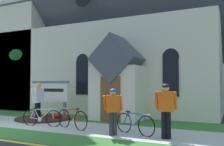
# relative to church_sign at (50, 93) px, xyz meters

# --- Properties ---
(ground) EXTENTS (140.00, 140.00, 0.00)m
(ground) POSITION_rel_church_sign_xyz_m (0.33, 0.56, -1.30)
(ground) COLOR #2B2B2D
(sidewalk_slab) EXTENTS (32.00, 2.58, 0.01)m
(sidewalk_slab) POSITION_rel_church_sign_xyz_m (0.72, -1.60, -1.29)
(sidewalk_slab) COLOR #B7B5AD
(sidewalk_slab) RESTS_ON ground
(church_lawn) EXTENTS (24.00, 2.19, 0.01)m
(church_lawn) POSITION_rel_church_sign_xyz_m (0.72, 0.79, -1.29)
(church_lawn) COLOR #38722D
(church_lawn) RESTS_ON ground
(church_building) EXTENTS (14.78, 10.04, 13.81)m
(church_building) POSITION_rel_church_sign_xyz_m (0.12, 5.67, 3.64)
(church_building) COLOR beige
(church_building) RESTS_ON ground
(church_sign) EXTENTS (2.31, 0.12, 1.89)m
(church_sign) POSITION_rel_church_sign_xyz_m (0.00, 0.00, 0.00)
(church_sign) COLOR slate
(church_sign) RESTS_ON ground
(flower_bed) EXTENTS (2.69, 2.69, 0.34)m
(flower_bed) POSITION_rel_church_sign_xyz_m (0.01, -0.44, -1.23)
(flower_bed) COLOR #382319
(flower_bed) RESTS_ON ground
(bicycle_orange) EXTENTS (1.73, 0.57, 0.84)m
(bicycle_orange) POSITION_rel_church_sign_xyz_m (2.74, -1.95, -0.91)
(bicycle_orange) COLOR black
(bicycle_orange) RESTS_ON ground
(bicycle_red) EXTENTS (1.75, 0.35, 0.76)m
(bicycle_red) POSITION_rel_church_sign_xyz_m (1.26, -2.00, -0.94)
(bicycle_red) COLOR black
(bicycle_red) RESTS_ON ground
(bicycle_yellow) EXTENTS (1.64, 0.65, 0.81)m
(bicycle_yellow) POSITION_rel_church_sign_xyz_m (5.31, -1.90, -0.93)
(bicycle_yellow) COLOR black
(bicycle_yellow) RESTS_ON ground
(cyclist_in_blue_jersey) EXTENTS (0.68, 0.33, 1.75)m
(cyclist_in_blue_jersey) POSITION_rel_church_sign_xyz_m (6.48, -2.18, -0.26)
(cyclist_in_blue_jersey) COLOR black
(cyclist_in_blue_jersey) RESTS_ON ground
(cyclist_in_red_jersey) EXTENTS (0.29, 0.75, 1.79)m
(cyclist_in_red_jersey) POSITION_rel_church_sign_xyz_m (0.36, -1.25, -0.23)
(cyclist_in_red_jersey) COLOR black
(cyclist_in_red_jersey) RESTS_ON ground
(cyclist_in_green_jersey) EXTENTS (0.57, 0.47, 1.58)m
(cyclist_in_green_jersey) POSITION_rel_church_sign_xyz_m (4.72, -2.40, -0.39)
(cyclist_in_green_jersey) COLOR #2D2D33
(cyclist_in_green_jersey) RESTS_ON ground
(yard_deciduous_tree) EXTENTS (4.00, 4.00, 4.90)m
(yard_deciduous_tree) POSITION_rel_church_sign_xyz_m (-4.48, 3.79, 2.34)
(yard_deciduous_tree) COLOR #4C3823
(yard_deciduous_tree) RESTS_ON ground
(distant_hill) EXTENTS (80.46, 37.62, 18.12)m
(distant_hill) POSITION_rel_church_sign_xyz_m (-7.49, 74.81, -1.30)
(distant_hill) COLOR #847A5B
(distant_hill) RESTS_ON ground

